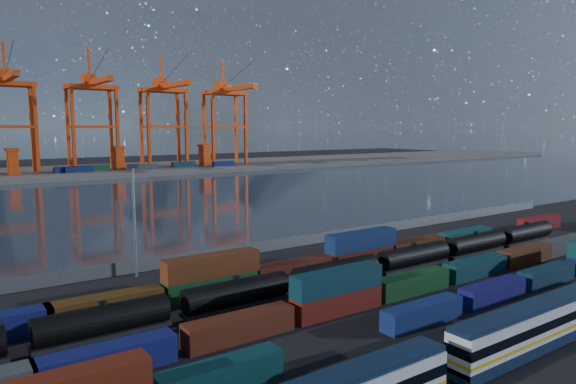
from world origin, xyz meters
TOP-DOWN VIEW (x-y plane):
  - ground at (0.00, 0.00)m, footprint 700.00×700.00m
  - harbor_water at (0.00, 105.00)m, footprint 700.00×700.00m
  - far_quay at (0.00, 210.00)m, footprint 700.00×70.00m
  - passenger_train at (-7.08, -21.39)m, footprint 74.88×2.82m
  - container_row_south at (-7.86, -10.41)m, footprint 114.03×2.27m
  - container_row_mid at (10.54, -2.40)m, footprint 141.51×2.48m
  - container_row_north at (-10.82, 11.32)m, footprint 129.84×2.62m
  - tanker_string at (-17.15, 5.02)m, footprint 122.34×2.97m
  - waterfront_fence at (-0.00, 28.00)m, footprint 160.12×0.12m
  - yard_light_mast at (-30.00, 26.00)m, footprint 1.60×0.40m
  - gantry_cranes at (-7.50, 203.45)m, footprint 197.52×43.23m
  - quay_containers at (-11.00, 195.46)m, footprint 172.58×10.99m
  - straddle_carriers at (-2.50, 200.00)m, footprint 140.00×7.00m

SIDE VIEW (x-z plane):
  - ground at x=0.00m, z-range 0.00..0.00m
  - harbor_water at x=0.00m, z-range 0.01..0.01m
  - far_quay at x=0.00m, z-range 0.00..2.00m
  - waterfront_fence at x=0.00m, z-range -0.10..2.10m
  - container_row_south at x=-7.86m, z-range -0.73..4.11m
  - container_row_mid at x=10.54m, z-range -0.88..4.40m
  - container_row_north at x=-10.82m, z-range -0.89..4.70m
  - tanker_string at x=-17.15m, z-range 0.01..4.26m
  - passenger_train at x=-7.08m, z-range 0.01..4.86m
  - quay_containers at x=-11.00m, z-range 2.00..4.60m
  - straddle_carriers at x=-2.50m, z-range 2.27..13.37m
  - yard_light_mast at x=-30.00m, z-range 1.00..17.60m
  - gantry_cranes at x=-7.50m, z-range 6.61..65.15m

